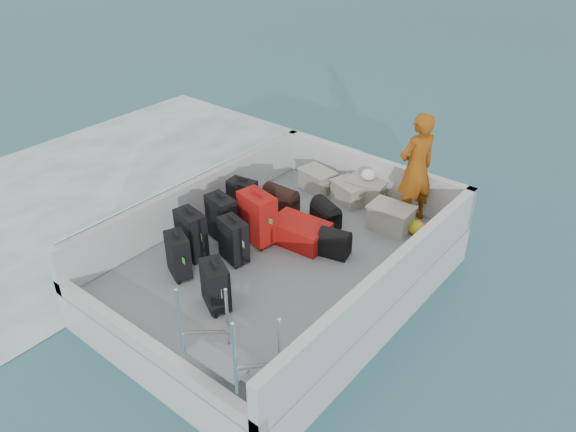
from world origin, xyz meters
name	(u,v)px	position (x,y,z in m)	size (l,w,h in m)	color
ground	(281,291)	(0.00, 0.00, 0.00)	(160.00, 160.00, 0.00)	#16454E
wake_foam	(94,193)	(-4.80, 0.00, 0.00)	(10.00, 10.00, 0.00)	white
ferry_hull	(281,275)	(0.00, 0.00, 0.30)	(3.60, 5.00, 0.60)	silver
deck	(281,258)	(0.00, 0.00, 0.61)	(3.30, 4.70, 0.02)	gray
deck_fittings	(285,255)	(0.35, -0.32, 0.99)	(3.60, 5.00, 0.90)	#B8BCBC
suitcase_0	(191,235)	(-1.02, -0.77, 0.98)	(0.47, 0.27, 0.72)	black
suitcase_1	(222,218)	(-1.01, -0.17, 0.97)	(0.47, 0.27, 0.71)	black
suitcase_2	(243,199)	(-1.22, 0.51, 0.94)	(0.44, 0.26, 0.64)	black
suitcase_3	(178,256)	(-0.82, -1.19, 0.94)	(0.42, 0.24, 0.64)	black
suitcase_4	(234,240)	(-0.48, -0.46, 0.95)	(0.44, 0.26, 0.65)	black
suitcase_5	(257,218)	(-0.56, 0.13, 1.01)	(0.57, 0.34, 0.78)	#AC0D0F
suitcase_6	(215,286)	(0.04, -1.34, 0.94)	(0.46, 0.27, 0.63)	black
suitcase_8	(299,232)	(-0.05, 0.49, 0.79)	(0.56, 0.86, 0.34)	#AC0D0F
duffel_0	(281,200)	(-0.88, 1.06, 0.78)	(0.58, 0.30, 0.32)	black
duffel_1	(326,215)	(-0.03, 1.14, 0.78)	(0.50, 0.30, 0.32)	black
duffel_2	(334,245)	(0.55, 0.56, 0.78)	(0.44, 0.30, 0.32)	black
crate_0	(317,181)	(-0.82, 1.98, 0.79)	(0.57, 0.39, 0.34)	#9E9D8A
crate_1	(349,193)	(-0.14, 1.97, 0.79)	(0.55, 0.38, 0.33)	#9E9D8A
crate_2	(367,191)	(0.06, 2.20, 0.81)	(0.61, 0.42, 0.37)	#9E9D8A
crate_3	(391,218)	(0.83, 1.66, 0.81)	(0.62, 0.43, 0.38)	#9E9D8A
yellow_bag	(416,227)	(1.21, 1.80, 0.73)	(0.28, 0.26, 0.22)	gold
white_bag	(368,176)	(0.06, 2.20, 1.08)	(0.24, 0.24, 0.18)	white
passenger	(416,169)	(0.93, 2.12, 1.52)	(0.67, 0.43, 1.81)	#C66212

